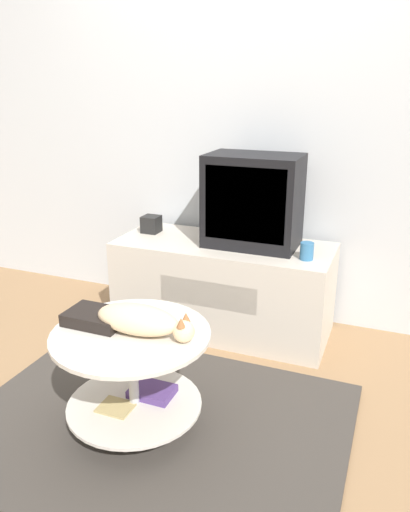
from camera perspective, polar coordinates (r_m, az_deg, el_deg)
name	(u,v)px	position (r m, az deg, el deg)	size (l,w,h in m)	color
ground_plane	(154,426)	(2.41, -5.83, -18.75)	(12.00, 12.00, 0.00)	#93704C
wall_back	(251,113)	(3.18, 5.27, 16.00)	(8.00, 0.05, 2.60)	silver
rug	(154,424)	(2.40, -5.84, -18.56)	(1.70, 1.29, 0.02)	#3D3833
tv_stand	(223,286)	(3.09, 2.09, -3.50)	(1.30, 0.54, 0.56)	beige
tv	(253,201)	(2.91, 5.52, 6.29)	(0.53, 0.34, 0.53)	black
speaker	(151,224)	(3.22, -6.16, 3.64)	(0.11, 0.11, 0.11)	black
mug	(307,251)	(2.76, 11.56, 0.55)	(0.07, 0.07, 0.10)	teal
coffee_table	(134,369)	(2.22, -8.15, -12.62)	(0.67, 0.67, 0.47)	#B2B2B7
dvd_box	(96,317)	(2.22, -12.37, -6.87)	(0.25, 0.18, 0.05)	black
cat	(140,320)	(2.09, -7.40, -7.29)	(0.56, 0.17, 0.12)	beige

